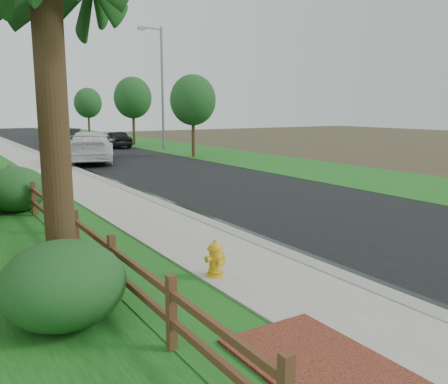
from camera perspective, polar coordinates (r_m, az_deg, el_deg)
ground at (r=8.62m, az=17.72°, el=-12.83°), size 120.00×120.00×0.00m
road at (r=41.60m, az=-16.93°, el=5.12°), size 8.00×90.00×0.02m
curb at (r=40.71m, az=-22.66°, el=4.75°), size 0.40×90.00×0.12m
wet_gutter at (r=40.77m, az=-22.17°, el=4.74°), size 0.50×90.00×0.00m
sidewalk at (r=40.53m, az=-24.47°, el=4.59°), size 2.20×90.00×0.10m
verge_far at (r=43.90m, az=-8.18°, el=5.70°), size 6.00×90.00×0.04m
brick_patch at (r=6.53m, az=11.48°, el=-19.82°), size 1.60×2.40×0.11m
ranch_fence at (r=12.03m, az=-18.85°, el=-3.29°), size 0.12×16.92×1.10m
fire_hydrant at (r=9.17m, az=-1.06°, el=-8.10°), size 0.46×0.37×0.71m
white_suv at (r=29.96m, az=-15.74°, el=5.25°), size 4.59×7.00×1.89m
dark_car_mid at (r=40.77m, az=-12.84°, el=6.24°), size 1.80×4.25×1.43m
dark_car_far at (r=45.43m, az=-17.84°, el=6.37°), size 2.92×4.56×1.42m
streetlight at (r=38.03m, az=-7.67°, el=13.05°), size 2.16×0.62×9.40m
shrub_b at (r=7.67m, az=-18.80°, el=-10.49°), size 2.45×2.45×1.32m
shrub_c at (r=16.49m, az=-23.89°, el=0.29°), size 2.65×2.65×1.46m
tree_near_right at (r=32.03m, az=-3.76°, el=10.97°), size 3.05×3.05×5.49m
tree_mid_right at (r=43.27m, az=-10.92°, el=11.07°), size 3.31×3.31×6.01m
tree_far_right at (r=54.45m, az=-16.05°, el=10.25°), size 2.96×2.96×5.46m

